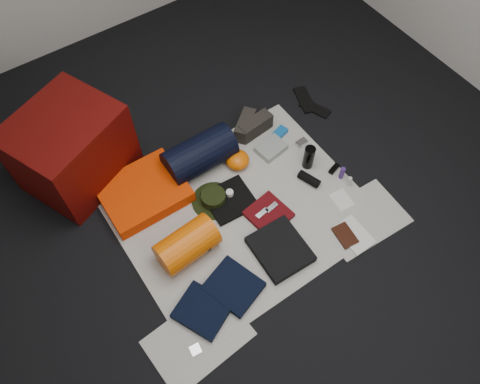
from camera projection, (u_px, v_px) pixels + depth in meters
floor at (243, 214)px, 3.23m from camera, size 4.50×4.50×0.02m
newspaper_mat at (243, 213)px, 3.22m from camera, size 1.60×1.30×0.01m
newspaper_sheet_front_left at (198, 338)px, 2.77m from camera, size 0.61×0.44×0.00m
newspaper_sheet_front_right at (362, 218)px, 3.20m from camera, size 0.60×0.43×0.00m
red_cabinet at (71, 149)px, 3.15m from camera, size 0.85×0.79×0.57m
sleeping_pad at (144, 192)px, 3.24m from camera, size 0.57×0.47×0.10m
stuff_sack at (187, 244)px, 2.96m from camera, size 0.41×0.26×0.23m
sack_strap_left at (174, 253)px, 2.94m from camera, size 0.02×0.22×0.22m
sack_strap_right at (201, 237)px, 3.00m from camera, size 0.03×0.22×0.22m
navy_duffel at (200, 154)px, 3.31m from camera, size 0.51×0.26×0.26m
boonie_brim at (214, 201)px, 3.26m from camera, size 0.34×0.34×0.01m
boonie_crown at (213, 198)px, 3.22m from camera, size 0.17×0.17×0.07m
hiking_boot_left at (245, 126)px, 3.53m from camera, size 0.26×0.23×0.13m
hiking_boot_right at (255, 126)px, 3.53m from camera, size 0.28×0.13×0.13m
flip_flop_left at (315, 108)px, 3.71m from camera, size 0.18×0.26×0.01m
flip_flop_right at (305, 100)px, 3.76m from camera, size 0.18×0.29×0.02m
trousers_navy_a at (202, 310)px, 2.83m from camera, size 0.36×0.38×0.05m
trousers_navy_b at (233, 286)px, 2.91m from camera, size 0.36×0.38×0.05m
trousers_charcoal at (280, 249)px, 3.04m from camera, size 0.34×0.38×0.06m
black_tshirt at (230, 200)px, 3.25m from camera, size 0.33×0.31×0.03m
red_shirt at (268, 214)px, 3.19m from camera, size 0.29×0.29×0.03m
orange_stuff_sack at (238, 160)px, 3.38m from camera, size 0.23×0.23×0.11m
first_aid_pouch at (271, 148)px, 3.47m from camera, size 0.23×0.18×0.05m
water_bottle at (309, 157)px, 3.34m from camera, size 0.10×0.10×0.20m
speaker at (309, 179)px, 3.32m from camera, size 0.11×0.17×0.06m
compact_camera at (301, 143)px, 3.51m from camera, size 0.09×0.06×0.04m
cyan_case at (280, 133)px, 3.56m from camera, size 0.13×0.10×0.04m
toiletry_purple at (342, 173)px, 3.32m from camera, size 0.04×0.04×0.10m
toiletry_clear at (349, 181)px, 3.30m from camera, size 0.03×0.03×0.09m
paperback_book at (345, 235)px, 3.11m from camera, size 0.13×0.18×0.02m
map_booklet at (354, 235)px, 3.12m from camera, size 0.17×0.25×0.01m
map_printout at (342, 200)px, 3.26m from camera, size 0.14×0.17×0.01m
sunglasses at (334, 169)px, 3.39m from camera, size 0.10×0.06×0.02m
key_cluster at (195, 350)px, 2.73m from camera, size 0.07×0.07×0.01m
tape_roll at (230, 193)px, 3.24m from camera, size 0.05×0.05×0.04m
energy_bar_a at (262, 213)px, 3.16m from camera, size 0.10×0.05×0.01m
energy_bar_b at (272, 207)px, 3.19m from camera, size 0.10×0.05×0.01m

